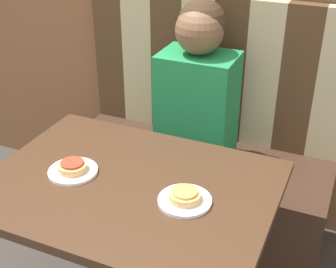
{
  "coord_description": "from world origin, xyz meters",
  "views": [
    {
      "loc": [
        0.66,
        -1.17,
        1.67
      ],
      "look_at": [
        0.0,
        0.34,
        0.76
      ],
      "focal_mm": 50.0,
      "sensor_mm": 36.0,
      "label": 1
    }
  ],
  "objects": [
    {
      "name": "plate_left",
      "position": [
        -0.22,
        -0.02,
        0.74
      ],
      "size": [
        0.18,
        0.18,
        0.01
      ],
      "color": "white",
      "rests_on": "dining_table"
    },
    {
      "name": "booth_seat",
      "position": [
        0.0,
        0.67,
        0.24
      ],
      "size": [
        1.31,
        0.51,
        0.48
      ],
      "color": "#382319",
      "rests_on": "ground_plane"
    },
    {
      "name": "pizza_right",
      "position": [
        0.22,
        -0.02,
        0.76
      ],
      "size": [
        0.11,
        0.11,
        0.03
      ],
      "color": "tan",
      "rests_on": "plate_right"
    },
    {
      "name": "booth_backrest",
      "position": [
        0.0,
        0.9,
        0.83
      ],
      "size": [
        1.31,
        0.06,
        0.72
      ],
      "color": "#4C331E",
      "rests_on": "booth_seat"
    },
    {
      "name": "person",
      "position": [
        0.0,
        0.68,
        0.85
      ],
      "size": [
        0.34,
        0.26,
        0.74
      ],
      "color": "#1E8447",
      "rests_on": "booth_seat"
    },
    {
      "name": "plate_right",
      "position": [
        0.22,
        -0.02,
        0.74
      ],
      "size": [
        0.18,
        0.18,
        0.01
      ],
      "color": "white",
      "rests_on": "dining_table"
    },
    {
      "name": "dining_table",
      "position": [
        0.0,
        0.0,
        0.64
      ],
      "size": [
        1.0,
        0.74,
        0.73
      ],
      "color": "#422B1C",
      "rests_on": "ground_plane"
    },
    {
      "name": "pizza_left",
      "position": [
        -0.22,
        -0.02,
        0.76
      ],
      "size": [
        0.11,
        0.11,
        0.03
      ],
      "color": "tan",
      "rests_on": "plate_left"
    }
  ]
}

